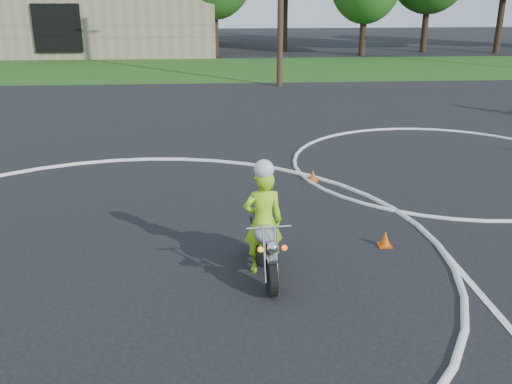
{
  "coord_description": "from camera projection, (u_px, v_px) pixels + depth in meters",
  "views": [
    {
      "loc": [
        1.91,
        -6.38,
        4.58
      ],
      "look_at": [
        2.59,
        3.17,
        1.1
      ],
      "focal_mm": 40.0,
      "sensor_mm": 36.0,
      "label": 1
    }
  ],
  "objects": [
    {
      "name": "ground",
      "position": [
        75.0,
        359.0,
        7.42
      ],
      "size": [
        120.0,
        120.0,
        0.0
      ],
      "primitive_type": "plane",
      "color": "black",
      "rests_on": "ground"
    },
    {
      "name": "grass_strip",
      "position": [
        181.0,
        70.0,
        32.72
      ],
      "size": [
        120.0,
        10.0,
        0.02
      ],
      "primitive_type": "cube",
      "color": "#1E4714",
      "rests_on": "ground"
    },
    {
      "name": "rider_primary_grp",
      "position": [
        263.0,
        219.0,
        9.39
      ],
      "size": [
        0.69,
        0.49,
        1.99
      ],
      "rotation": [
        0.0,
        0.0,
        0.09
      ],
      "color": "#9EE518",
      "rests_on": "ground"
    },
    {
      "name": "primary_motorcycle",
      "position": [
        264.0,
        246.0,
        9.41
      ],
      "size": [
        0.71,
        2.04,
        1.07
      ],
      "rotation": [
        0.0,
        0.0,
        0.09
      ],
      "color": "black",
      "rests_on": "ground"
    },
    {
      "name": "course_markings",
      "position": [
        231.0,
        223.0,
        11.64
      ],
      "size": [
        19.05,
        19.05,
        0.12
      ],
      "color": "silver",
      "rests_on": "ground"
    },
    {
      "name": "traffic_cones",
      "position": [
        406.0,
        215.0,
        11.7
      ],
      "size": [
        18.59,
        11.8,
        0.3
      ],
      "color": "#D54A0B",
      "rests_on": "ground"
    }
  ]
}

